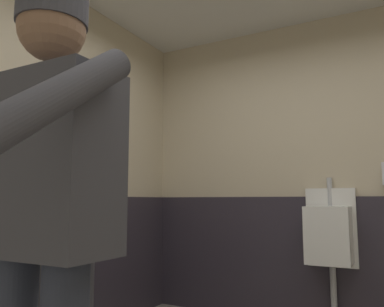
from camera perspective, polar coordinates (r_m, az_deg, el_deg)
The scene contains 7 objects.
wall_back at distance 3.56m, azimuth 18.99°, elevation -1.92°, with size 3.89×0.12×2.68m, color beige.
wall_left at distance 2.83m, azimuth -25.23°, elevation -0.40°, with size 0.12×4.15×2.68m, color beige.
wainscot_band_back at distance 3.51m, azimuth 19.33°, elevation -14.95°, with size 3.29×0.03×1.08m, color #2D2833.
wainscot_band_left at distance 2.80m, azimuth -25.17°, elevation -16.81°, with size 0.03×3.55×1.08m, color #2D2833.
urinal_solo at distance 3.34m, azimuth 19.88°, elevation -11.28°, with size 0.40×0.34×1.24m.
person at distance 1.29m, azimuth -21.62°, elevation -7.29°, with size 0.69×0.60×1.73m.
hand_dryer at distance 2.61m, azimuth -25.03°, elevation -5.22°, with size 0.24×0.23×0.28m.
Camera 1 is at (0.56, -1.67, 1.05)m, focal length 35.61 mm.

